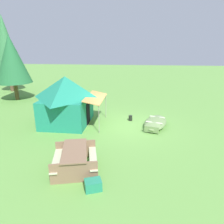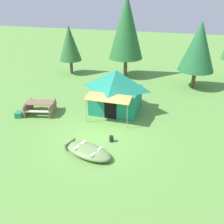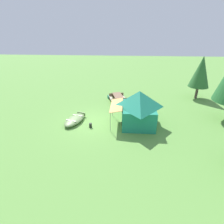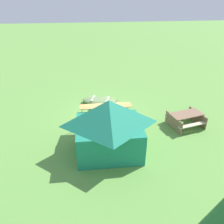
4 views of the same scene
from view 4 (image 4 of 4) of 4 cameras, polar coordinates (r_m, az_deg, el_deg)
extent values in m
plane|color=#619843|center=(13.90, -1.90, -1.13)|extent=(80.00, 80.00, 0.00)
ellipsoid|color=#6F8C52|center=(15.32, -2.93, 2.77)|extent=(2.66, 1.75, 0.41)
ellipsoid|color=#26311C|center=(15.31, -2.93, 2.88)|extent=(2.44, 1.57, 0.15)
cube|color=beige|center=(15.35, -4.73, 3.45)|extent=(0.36, 0.88, 0.04)
cube|color=beige|center=(15.16, -1.13, 3.21)|extent=(0.36, 0.88, 0.04)
cube|color=#6F8C52|center=(15.14, 1.25, 2.55)|extent=(0.27, 0.73, 0.31)
cube|color=#1E8366|center=(10.72, -0.74, -6.44)|extent=(2.95, 2.45, 1.53)
pyramid|color=#1E8366|center=(9.99, -0.79, -0.11)|extent=(3.19, 2.65, 1.18)
cube|color=black|center=(11.80, -1.35, -3.48)|extent=(0.76, 0.03, 1.22)
cube|color=tan|center=(11.72, -1.61, 1.57)|extent=(2.65, 0.93, 0.21)
cylinder|color=gray|center=(12.45, -7.39, -1.39)|extent=(0.04, 0.04, 1.45)
cylinder|color=gray|center=(12.62, 3.89, -0.76)|extent=(0.04, 0.04, 1.45)
cube|color=#806048|center=(13.29, 18.09, -0.49)|extent=(1.93, 1.25, 0.04)
cube|color=beige|center=(13.88, 16.34, -0.42)|extent=(1.78, 0.68, 0.04)
cube|color=beige|center=(13.03, 19.53, -3.03)|extent=(1.78, 0.68, 0.04)
cube|color=#806048|center=(13.94, 20.43, -1.31)|extent=(0.43, 1.51, 0.73)
cube|color=#806048|center=(13.04, 15.07, -2.56)|extent=(0.43, 1.51, 0.73)
cube|color=#238160|center=(14.67, 20.15, -0.60)|extent=(0.54, 0.62, 0.33)
cylinder|color=black|center=(14.07, -5.45, -0.10)|extent=(0.31, 0.31, 0.32)
camera|label=1|loc=(17.20, 36.99, 14.31)|focal=32.34mm
camera|label=2|loc=(22.51, -16.06, 27.86)|focal=38.41mm
camera|label=3|loc=(15.24, -59.46, 14.95)|focal=28.55mm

